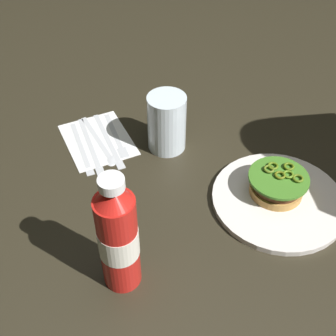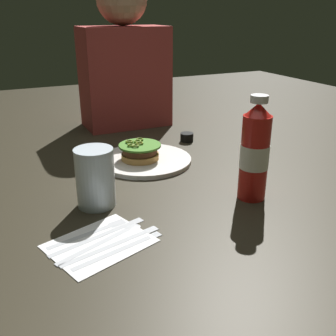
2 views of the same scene
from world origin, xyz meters
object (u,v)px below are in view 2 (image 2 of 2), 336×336
dinner_plate (145,160)px  steak_knife (124,246)px  ketchup_bottle (255,153)px  napkin (100,243)px  spoon_utensil (112,236)px  table_knife (105,233)px  butter_knife (118,241)px  condiment_cup (187,137)px  diner_person (124,61)px  burger_sandwich (140,152)px  water_glass (95,178)px  fork_utensil (95,230)px

dinner_plate → steak_knife: 0.46m
ketchup_bottle → napkin: ketchup_bottle is taller
spoon_utensil → steak_knife: bearing=-77.7°
spoon_utensil → table_knife: bearing=118.0°
ketchup_bottle → spoon_utensil: 0.38m
dinner_plate → butter_knife: dinner_plate is taller
condiment_cup → diner_person: 0.39m
spoon_utensil → burger_sandwich: bearing=60.6°
burger_sandwich → butter_knife: burger_sandwich is taller
dinner_plate → burger_sandwich: bearing=-174.7°
water_glass → diner_person: diner_person is taller
burger_sandwich → spoon_utensil: size_ratio=0.65×
napkin → diner_person: bearing=66.7°
burger_sandwich → butter_knife: 0.44m
condiment_cup → steak_knife: 0.68m
ketchup_bottle → condiment_cup: ketchup_bottle is taller
diner_person → steak_knife: bearing=-110.0°
steak_knife → fork_utensil: same height
water_glass → table_knife: 0.15m
steak_knife → condiment_cup: bearing=52.0°
dinner_plate → table_knife: dinner_plate is taller
butter_knife → diner_person: bearing=69.2°
table_knife → fork_utensil: same height
ketchup_bottle → steak_knife: (-0.35, -0.08, -0.11)m
butter_knife → fork_utensil: bearing=115.6°
steak_knife → spoon_utensil: 0.05m
table_knife → diner_person: bearing=67.2°
water_glass → butter_knife: bearing=-92.6°
water_glass → butter_knife: size_ratio=0.65×
dinner_plate → diner_person: 0.49m
steak_knife → fork_utensil: (-0.03, 0.08, -0.00)m
butter_knife → table_knife: bearing=108.1°
water_glass → spoon_utensil: water_glass is taller
fork_utensil → table_knife: bearing=-49.8°
ketchup_bottle → diner_person: bearing=94.0°
condiment_cup → diner_person: (-0.12, 0.29, 0.23)m
condiment_cup → table_knife: condiment_cup is taller
dinner_plate → napkin: (-0.25, -0.37, -0.00)m
ketchup_bottle → dinner_plate: bearing=113.3°
burger_sandwich → butter_knife: size_ratio=0.58×
steak_knife → butter_knife: 0.02m
napkin → spoon_utensil: size_ratio=0.98×
burger_sandwich → water_glass: bearing=-132.5°
dinner_plate → ketchup_bottle: size_ratio=1.10×
ketchup_bottle → water_glass: size_ratio=1.81×
water_glass → condiment_cup: (0.42, 0.33, -0.05)m
napkin → table_knife: table_knife is taller
ketchup_bottle → condiment_cup: 0.47m
ketchup_bottle → table_knife: bearing=-177.9°
dinner_plate → water_glass: size_ratio=1.99×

